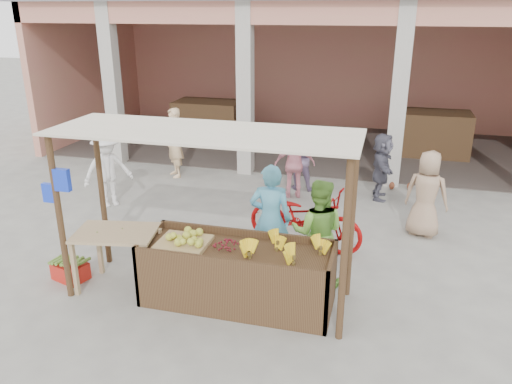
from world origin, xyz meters
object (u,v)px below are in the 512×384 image
(vendor_blue, at_px, (271,216))
(motorcycle, at_px, (305,217))
(fruit_stall, at_px, (237,276))
(red_crate, at_px, (71,271))
(vendor_green, at_px, (318,230))
(side_table, at_px, (116,241))

(vendor_blue, height_order, motorcycle, vendor_blue)
(fruit_stall, distance_m, vendor_blue, 1.13)
(red_crate, distance_m, vendor_blue, 3.13)
(red_crate, relative_size, vendor_green, 0.29)
(fruit_stall, bearing_deg, vendor_green, 40.52)
(side_table, relative_size, vendor_blue, 0.67)
(motorcycle, bearing_deg, red_crate, 132.78)
(vendor_green, bearing_deg, motorcycle, -74.38)
(vendor_blue, relative_size, vendor_green, 1.09)
(fruit_stall, height_order, red_crate, fruit_stall)
(red_crate, bearing_deg, side_table, 14.73)
(vendor_blue, bearing_deg, red_crate, 12.09)
(side_table, distance_m, vendor_green, 2.87)
(fruit_stall, bearing_deg, side_table, -177.24)
(side_table, height_order, vendor_blue, vendor_blue)
(vendor_blue, height_order, vendor_green, vendor_blue)
(fruit_stall, relative_size, motorcycle, 1.23)
(fruit_stall, distance_m, red_crate, 2.63)
(fruit_stall, relative_size, red_crate, 5.29)
(fruit_stall, relative_size, vendor_blue, 1.41)
(fruit_stall, height_order, vendor_green, vendor_green)
(side_table, height_order, motorcycle, motorcycle)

